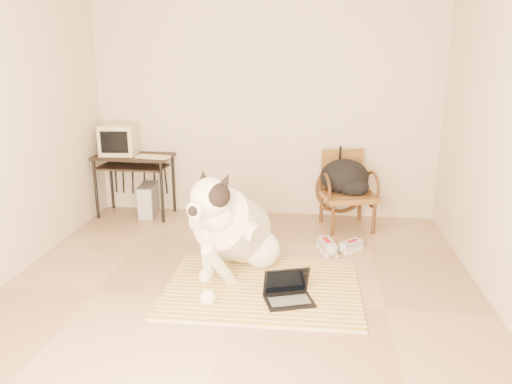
% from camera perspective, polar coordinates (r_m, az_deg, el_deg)
% --- Properties ---
extents(floor, '(4.50, 4.50, 0.00)m').
position_cam_1_polar(floor, '(4.06, -2.38, -12.29)').
color(floor, '#9C7F5F').
rests_on(floor, ground).
extents(wall_back, '(4.50, 0.00, 4.50)m').
position_cam_1_polar(wall_back, '(5.84, 0.99, 10.35)').
color(wall_back, beige).
rests_on(wall_back, floor).
extents(wall_front, '(4.50, 0.00, 4.50)m').
position_cam_1_polar(wall_front, '(1.52, -16.52, -6.89)').
color(wall_front, beige).
rests_on(wall_front, floor).
extents(rug, '(1.61, 1.24, 0.02)m').
position_cam_1_polar(rug, '(4.24, 0.77, -10.87)').
color(rug, orange).
rests_on(rug, floor).
extents(dog, '(0.78, 1.40, 1.03)m').
position_cam_1_polar(dog, '(4.39, -2.64, -4.28)').
color(dog, white).
rests_on(dog, rug).
extents(laptop, '(0.43, 0.37, 0.26)m').
position_cam_1_polar(laptop, '(4.01, 3.67, -11.42)').
color(laptop, black).
rests_on(laptop, rug).
extents(computer_desk, '(0.90, 0.53, 0.73)m').
position_cam_1_polar(computer_desk, '(6.02, -13.80, 3.12)').
color(computer_desk, black).
rests_on(computer_desk, floor).
extents(crt_monitor, '(0.43, 0.41, 0.35)m').
position_cam_1_polar(crt_monitor, '(6.08, -15.38, 5.82)').
color(crt_monitor, '#C0B497').
rests_on(crt_monitor, computer_desk).
extents(desk_keyboard, '(0.40, 0.20, 0.03)m').
position_cam_1_polar(desk_keyboard, '(5.81, -11.70, 3.96)').
color(desk_keyboard, '#C0B497').
rests_on(desk_keyboard, computer_desk).
extents(pc_tower, '(0.22, 0.43, 0.39)m').
position_cam_1_polar(pc_tower, '(6.08, -12.21, -0.94)').
color(pc_tower, '#515153').
rests_on(pc_tower, floor).
extents(rattan_chair, '(0.67, 0.66, 0.84)m').
position_cam_1_polar(rattan_chair, '(5.62, 10.29, 0.23)').
color(rattan_chair, brown).
rests_on(rattan_chair, floor).
extents(backpack, '(0.53, 0.46, 0.39)m').
position_cam_1_polar(backpack, '(5.53, 10.25, 1.51)').
color(backpack, black).
rests_on(backpack, rattan_chair).
extents(sneaker_left, '(0.21, 0.34, 0.11)m').
position_cam_1_polar(sneaker_left, '(5.01, 8.12, -6.17)').
color(sneaker_left, white).
rests_on(sneaker_left, floor).
extents(sneaker_right, '(0.26, 0.26, 0.09)m').
position_cam_1_polar(sneaker_right, '(5.07, 10.77, -6.09)').
color(sneaker_right, white).
rests_on(sneaker_right, floor).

